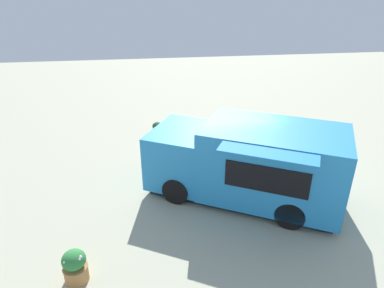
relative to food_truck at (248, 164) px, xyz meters
name	(u,v)px	position (x,y,z in m)	size (l,w,h in m)	color
ground_plane	(226,174)	(-0.26, 1.36, -1.10)	(40.00, 40.00, 0.00)	#B0B094
food_truck	(248,164)	(0.00, 0.00, 0.00)	(5.82, 4.72, 2.28)	#2787CA
person_customer	(217,130)	(0.07, 4.23, -0.75)	(0.63, 0.79, 0.87)	#324565
planter_flowering_near	(157,130)	(-2.35, 4.76, -0.78)	(0.43, 0.43, 0.63)	#525551
planter_flowering_far	(75,266)	(-4.46, -2.54, -0.71)	(0.53, 0.53, 0.77)	#B98046
plaza_bench	(262,120)	(2.23, 5.04, -0.74)	(1.92, 0.70, 0.46)	#533E17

